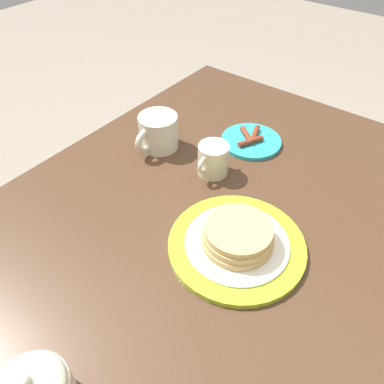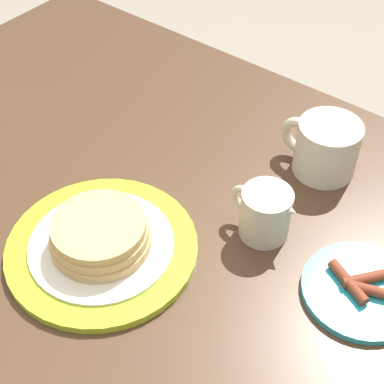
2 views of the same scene
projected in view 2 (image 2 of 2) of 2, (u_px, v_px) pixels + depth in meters
The scene contains 5 objects.
dining_table at pixel (122, 297), 0.89m from camera, with size 1.21×0.99×0.75m.
pancake_plate at pixel (101, 242), 0.79m from camera, with size 0.26×0.26×0.06m.
side_plate_bacon at pixel (361, 289), 0.75m from camera, with size 0.15×0.15×0.02m.
coffee_mug at pixel (325, 147), 0.89m from camera, with size 0.13×0.10×0.09m.
creamer_pitcher at pixel (266, 213), 0.80m from camera, with size 0.10×0.07×0.08m.
Camera 2 is at (-0.40, 0.34, 1.38)m, focal length 55.00 mm.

